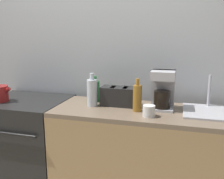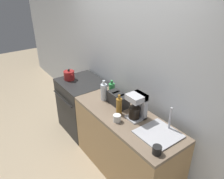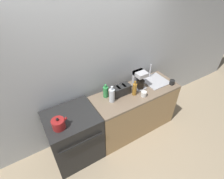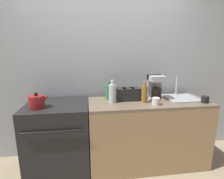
{
  "view_description": "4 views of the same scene",
  "coord_description": "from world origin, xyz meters",
  "px_view_note": "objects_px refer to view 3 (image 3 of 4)",
  "views": [
    {
      "loc": [
        0.8,
        -1.67,
        1.51
      ],
      "look_at": [
        0.24,
        0.37,
        1.05
      ],
      "focal_mm": 40.0,
      "sensor_mm": 36.0,
      "label": 1
    },
    {
      "loc": [
        2.26,
        -1.14,
        2.42
      ],
      "look_at": [
        0.19,
        0.35,
        1.1
      ],
      "focal_mm": 35.0,
      "sensor_mm": 36.0,
      "label": 2
    },
    {
      "loc": [
        -1.02,
        -1.48,
        2.76
      ],
      "look_at": [
        0.11,
        0.35,
        1.09
      ],
      "focal_mm": 28.0,
      "sensor_mm": 36.0,
      "label": 3
    },
    {
      "loc": [
        -0.22,
        -1.8,
        1.57
      ],
      "look_at": [
        0.08,
        0.35,
        1.06
      ],
      "focal_mm": 28.0,
      "sensor_mm": 36.0,
      "label": 4
    }
  ],
  "objects_px": {
    "bottle_amber": "(135,89)",
    "cup_black": "(172,82)",
    "stove": "(74,136)",
    "toaster": "(121,90)",
    "coffee_maker": "(139,79)",
    "cup_white": "(144,94)",
    "bottle_clear": "(112,95)",
    "kettle": "(59,124)",
    "bottle_green": "(106,92)"
  },
  "relations": [
    {
      "from": "stove",
      "to": "cup_black",
      "type": "xyz_separation_m",
      "value": [
        1.85,
        -0.2,
        0.48
      ]
    },
    {
      "from": "toaster",
      "to": "bottle_clear",
      "type": "bearing_deg",
      "value": -161.44
    },
    {
      "from": "bottle_green",
      "to": "cup_black",
      "type": "height_order",
      "value": "bottle_green"
    },
    {
      "from": "toaster",
      "to": "cup_black",
      "type": "bearing_deg",
      "value": -14.74
    },
    {
      "from": "toaster",
      "to": "coffee_maker",
      "type": "xyz_separation_m",
      "value": [
        0.37,
        -0.0,
        0.08
      ]
    },
    {
      "from": "kettle",
      "to": "toaster",
      "type": "distance_m",
      "value": 1.12
    },
    {
      "from": "kettle",
      "to": "coffee_maker",
      "type": "height_order",
      "value": "coffee_maker"
    },
    {
      "from": "bottle_amber",
      "to": "bottle_green",
      "type": "distance_m",
      "value": 0.48
    },
    {
      "from": "bottle_green",
      "to": "kettle",
      "type": "bearing_deg",
      "value": -164.3
    },
    {
      "from": "bottle_clear",
      "to": "cup_white",
      "type": "bearing_deg",
      "value": -17.73
    },
    {
      "from": "bottle_amber",
      "to": "cup_white",
      "type": "xyz_separation_m",
      "value": [
        0.11,
        -0.11,
        -0.07
      ]
    },
    {
      "from": "stove",
      "to": "bottle_clear",
      "type": "relative_size",
      "value": 3.15
    },
    {
      "from": "bottle_amber",
      "to": "bottle_clear",
      "type": "bearing_deg",
      "value": 172.74
    },
    {
      "from": "bottle_green",
      "to": "cup_white",
      "type": "relative_size",
      "value": 2.54
    },
    {
      "from": "bottle_green",
      "to": "cup_white",
      "type": "xyz_separation_m",
      "value": [
        0.54,
        -0.31,
        -0.06
      ]
    },
    {
      "from": "stove",
      "to": "toaster",
      "type": "height_order",
      "value": "toaster"
    },
    {
      "from": "bottle_green",
      "to": "cup_white",
      "type": "bearing_deg",
      "value": -30.19
    },
    {
      "from": "coffee_maker",
      "to": "cup_white",
      "type": "relative_size",
      "value": 3.46
    },
    {
      "from": "bottle_amber",
      "to": "coffee_maker",
      "type": "bearing_deg",
      "value": 33.42
    },
    {
      "from": "bottle_amber",
      "to": "kettle",
      "type": "bearing_deg",
      "value": -178.21
    },
    {
      "from": "bottle_amber",
      "to": "cup_black",
      "type": "xyz_separation_m",
      "value": [
        0.75,
        -0.12,
        -0.07
      ]
    },
    {
      "from": "cup_white",
      "to": "cup_black",
      "type": "distance_m",
      "value": 0.64
    },
    {
      "from": "bottle_amber",
      "to": "stove",
      "type": "bearing_deg",
      "value": 175.82
    },
    {
      "from": "kettle",
      "to": "stove",
      "type": "bearing_deg",
      "value": 31.73
    },
    {
      "from": "kettle",
      "to": "bottle_green",
      "type": "relative_size",
      "value": 0.92
    },
    {
      "from": "toaster",
      "to": "bottle_amber",
      "type": "relative_size",
      "value": 1.17
    },
    {
      "from": "toaster",
      "to": "cup_white",
      "type": "distance_m",
      "value": 0.38
    },
    {
      "from": "bottle_green",
      "to": "cup_black",
      "type": "relative_size",
      "value": 2.59
    },
    {
      "from": "kettle",
      "to": "cup_white",
      "type": "relative_size",
      "value": 2.35
    },
    {
      "from": "bottle_green",
      "to": "bottle_clear",
      "type": "height_order",
      "value": "bottle_clear"
    },
    {
      "from": "coffee_maker",
      "to": "cup_black",
      "type": "xyz_separation_m",
      "value": [
        0.56,
        -0.25,
        -0.12
      ]
    },
    {
      "from": "toaster",
      "to": "bottle_amber",
      "type": "height_order",
      "value": "bottle_amber"
    },
    {
      "from": "kettle",
      "to": "bottle_clear",
      "type": "relative_size",
      "value": 0.76
    },
    {
      "from": "stove",
      "to": "cup_white",
      "type": "distance_m",
      "value": 1.31
    },
    {
      "from": "coffee_maker",
      "to": "cup_white",
      "type": "height_order",
      "value": "coffee_maker"
    },
    {
      "from": "cup_white",
      "to": "stove",
      "type": "bearing_deg",
      "value": 170.91
    },
    {
      "from": "coffee_maker",
      "to": "cup_black",
      "type": "height_order",
      "value": "coffee_maker"
    },
    {
      "from": "stove",
      "to": "bottle_green",
      "type": "height_order",
      "value": "bottle_green"
    },
    {
      "from": "bottle_amber",
      "to": "cup_white",
      "type": "distance_m",
      "value": 0.17
    },
    {
      "from": "bottle_amber",
      "to": "cup_white",
      "type": "bearing_deg",
      "value": -45.84
    },
    {
      "from": "toaster",
      "to": "bottle_amber",
      "type": "xyz_separation_m",
      "value": [
        0.18,
        -0.13,
        0.03
      ]
    },
    {
      "from": "kettle",
      "to": "bottle_green",
      "type": "height_order",
      "value": "bottle_green"
    },
    {
      "from": "kettle",
      "to": "coffee_maker",
      "type": "relative_size",
      "value": 0.68
    },
    {
      "from": "toaster",
      "to": "bottle_clear",
      "type": "xyz_separation_m",
      "value": [
        -0.22,
        -0.07,
        0.04
      ]
    },
    {
      "from": "coffee_maker",
      "to": "cup_black",
      "type": "bearing_deg",
      "value": -23.51
    },
    {
      "from": "cup_white",
      "to": "cup_black",
      "type": "height_order",
      "value": "cup_white"
    },
    {
      "from": "stove",
      "to": "toaster",
      "type": "xyz_separation_m",
      "value": [
        0.91,
        0.05,
        0.52
      ]
    },
    {
      "from": "kettle",
      "to": "bottle_amber",
      "type": "bearing_deg",
      "value": 1.79
    },
    {
      "from": "kettle",
      "to": "cup_black",
      "type": "xyz_separation_m",
      "value": [
        2.04,
        -0.08,
        -0.03
      ]
    },
    {
      "from": "stove",
      "to": "cup_white",
      "type": "relative_size",
      "value": 9.69
    }
  ]
}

